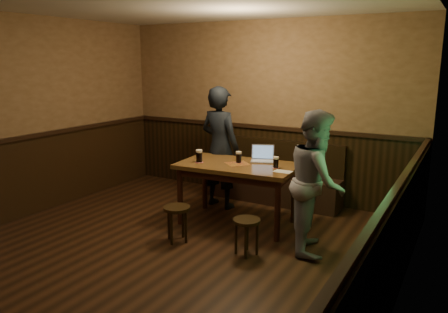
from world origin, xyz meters
TOP-DOWN VIEW (x-y plane):
  - room at (0.00, 0.22)m, footprint 5.04×6.04m
  - bench at (0.28, 2.75)m, footprint 2.20×0.50m
  - pub_table at (0.28, 1.59)m, footprint 1.62×1.00m
  - stool_left at (-0.06, 0.69)m, footprint 0.34×0.34m
  - stool_right at (0.84, 0.77)m, footprint 0.41×0.41m
  - pint_left at (-0.21, 1.41)m, footprint 0.11×0.11m
  - pint_mid at (0.27, 1.65)m, footprint 0.10×0.10m
  - pint_right at (0.81, 1.64)m, footprint 0.09×0.09m
  - laptop at (0.50, 1.90)m, footprint 0.38×0.34m
  - menu at (0.97, 1.50)m, footprint 0.22×0.15m
  - person_suit at (-0.29, 2.10)m, footprint 0.72×0.53m
  - person_grey at (1.47, 1.30)m, footprint 0.85×0.96m

SIDE VIEW (x-z plane):
  - bench at x=0.28m, z-range -0.16..0.79m
  - stool_right at x=0.84m, z-range 0.13..0.55m
  - stool_left at x=-0.06m, z-range 0.13..0.58m
  - pub_table at x=0.28m, z-range 0.30..1.14m
  - person_grey at x=1.47m, z-range 0.00..1.65m
  - menu at x=0.97m, z-range 0.83..0.83m
  - laptop at x=0.50m, z-range 0.78..1.00m
  - pint_right at x=0.81m, z-range 0.83..0.98m
  - person_suit at x=-0.29m, z-range 0.00..1.82m
  - pint_mid at x=0.27m, z-range 0.83..0.99m
  - pint_left at x=-0.21m, z-range 0.83..1.01m
  - room at x=0.00m, z-range -0.22..2.62m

